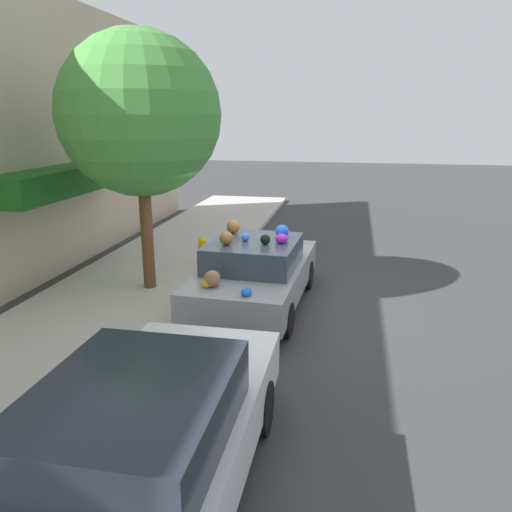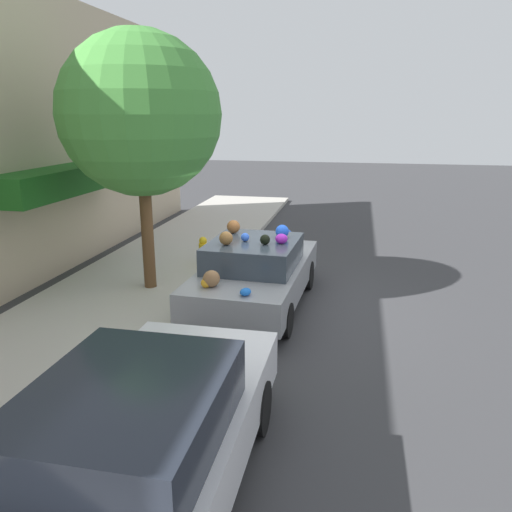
{
  "view_description": "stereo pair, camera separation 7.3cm",
  "coord_description": "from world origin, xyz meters",
  "views": [
    {
      "loc": [
        -8.74,
        -1.68,
        3.53
      ],
      "look_at": [
        0.0,
        0.03,
        0.99
      ],
      "focal_mm": 35.0,
      "sensor_mm": 36.0,
      "label": 1
    },
    {
      "loc": [
        -8.73,
        -1.76,
        3.53
      ],
      "look_at": [
        0.0,
        0.03,
        0.99
      ],
      "focal_mm": 35.0,
      "sensor_mm": 36.0,
      "label": 2
    }
  ],
  "objects": [
    {
      "name": "street_tree",
      "position": [
        0.28,
        2.3,
        3.51
      ],
      "size": [
        3.04,
        3.04,
        4.91
      ],
      "color": "brown",
      "rests_on": "sidewalk_curb"
    },
    {
      "name": "ground_plane",
      "position": [
        0.0,
        0.0,
        0.0
      ],
      "size": [
        60.0,
        60.0,
        0.0
      ],
      "primitive_type": "plane",
      "color": "#38383A"
    },
    {
      "name": "art_car",
      "position": [
        -0.02,
        0.04,
        0.69
      ],
      "size": [
        4.01,
        1.94,
        1.57
      ],
      "rotation": [
        0.0,
        0.0,
        -0.05
      ],
      "color": "gray",
      "rests_on": "ground"
    },
    {
      "name": "sidewalk_curb",
      "position": [
        0.0,
        2.7,
        0.07
      ],
      "size": [
        24.0,
        3.2,
        0.13
      ],
      "color": "#B2ADA3",
      "rests_on": "ground"
    },
    {
      "name": "parked_car_plain",
      "position": [
        -5.25,
        0.02,
        0.72
      ],
      "size": [
        4.41,
        1.8,
        1.4
      ],
      "rotation": [
        0.0,
        0.0,
        -0.0
      ],
      "color": "silver",
      "rests_on": "ground"
    },
    {
      "name": "building_facade",
      "position": [
        0.06,
        4.91,
        2.97
      ],
      "size": [
        18.0,
        1.2,
        6.05
      ],
      "color": "#C6B293",
      "rests_on": "ground"
    },
    {
      "name": "fire_hydrant",
      "position": [
        1.86,
        1.65,
        0.48
      ],
      "size": [
        0.2,
        0.2,
        0.7
      ],
      "color": "gold",
      "rests_on": "sidewalk_curb"
    }
  ]
}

